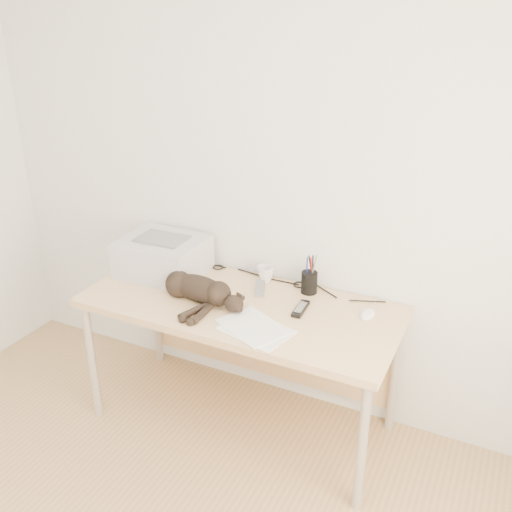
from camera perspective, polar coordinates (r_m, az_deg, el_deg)
The scene contains 11 objects.
wall_back at distance 2.96m, azimuth 1.49°, elevation 7.89°, with size 3.50×3.50×0.00m, color white.
desk at distance 3.01m, azimuth -0.83°, elevation -6.24°, with size 1.60×0.70×0.74m.
printer at distance 3.19m, azimuth -9.27°, elevation 0.02°, with size 0.46×0.39×0.21m.
papers at distance 2.66m, azimuth -0.15°, elevation -7.24°, with size 0.40×0.34×0.01m.
cat at distance 2.89m, azimuth -5.98°, elevation -3.36°, with size 0.62×0.32×0.14m.
mug at distance 3.08m, azimuth 0.96°, elevation -1.80°, with size 0.09×0.09×0.09m, color silver.
pen_cup at distance 2.96m, azimuth 5.34°, elevation -2.60°, with size 0.08×0.08×0.22m.
remote_grey at distance 3.00m, azimuth 0.40°, elevation -3.24°, with size 0.05×0.17×0.02m, color slate.
remote_black at distance 2.81m, azimuth 4.49°, elevation -5.28°, with size 0.05×0.16×0.02m, color black.
mouse at distance 2.81m, azimuth 11.12°, elevation -5.52°, with size 0.07×0.11×0.04m, color white.
cable_tangle at distance 3.12m, azimuth 1.00°, elevation -2.16°, with size 1.36×0.07×0.01m, color black, non-canonical shape.
Camera 1 is at (1.18, -0.84, 2.13)m, focal length 40.00 mm.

